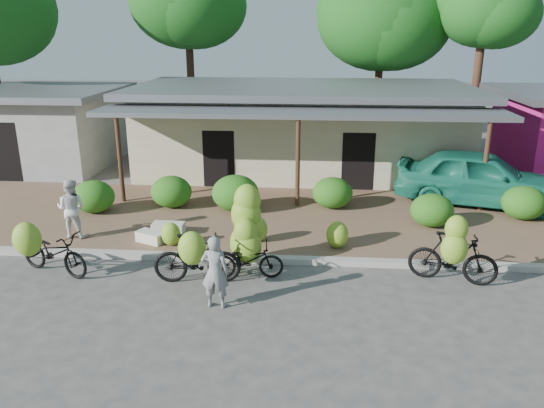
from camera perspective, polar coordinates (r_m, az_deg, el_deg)
The scene contains 25 objects.
ground at distance 11.13m, azimuth 1.63°, elevation -10.62°, with size 100.00×100.00×0.00m, color #474442.
sidewalk at distance 15.68m, azimuth 2.58°, elevation -1.61°, with size 60.00×6.00×0.12m, color brown.
curb at distance 12.89m, azimuth 2.09°, elevation -6.05°, with size 60.00×0.25×0.15m, color #A8A399.
shop_main at distance 21.00m, azimuth 3.23°, elevation 8.17°, with size 13.00×8.50×3.35m.
shop_grey at distance 23.99m, azimuth -24.32°, elevation 7.61°, with size 7.00×6.00×3.15m.
tree_center_right at distance 26.52m, azimuth 11.33°, elevation 19.25°, with size 6.06×6.01×8.31m.
tree_near_right at distance 25.32m, azimuth 21.45°, elevation 19.11°, with size 4.15×3.95×7.85m.
hedge_0 at distance 16.79m, azimuth -18.64°, elevation 0.76°, with size 1.26×1.13×0.98m, color #225714.
hedge_1 at distance 16.69m, azimuth -10.78°, elevation 1.32°, with size 1.27×1.14×0.99m, color #225714.
hedge_2 at distance 16.06m, azimuth -3.95°, elevation 1.17°, with size 1.42×1.28×1.11m, color #225714.
hedge_3 at distance 16.43m, azimuth 6.53°, elevation 1.21°, with size 1.23×1.11×0.96m, color #225714.
hedge_4 at distance 15.43m, azimuth 16.83°, elevation -0.65°, with size 1.20×1.08×0.93m, color #225714.
hedge_5 at distance 16.98m, azimuth 25.45°, elevation 0.11°, with size 1.25×1.13×0.98m, color #225714.
bike_far_left at distance 13.10m, azimuth -22.77°, elevation -4.64°, with size 2.06×1.53×1.46m.
bike_left at distance 11.73m, azimuth -8.13°, elevation -5.67°, with size 1.97×1.25×1.46m.
bike_center at distance 12.17m, azimuth -2.70°, elevation -3.70°, with size 1.68×1.22×2.06m.
bike_right at distance 12.27m, azimuth 18.93°, elevation -5.18°, with size 2.00×1.38×1.77m.
loose_banana_a at distance 13.75m, azimuth -10.82°, elevation -3.19°, with size 0.49×0.42×0.61m, color #73B42D.
loose_banana_b at distance 13.75m, azimuth -1.62°, elevation -2.70°, with size 0.55×0.47×0.68m, color #73B42D.
loose_banana_c at distance 13.45m, azimuth 7.04°, elevation -3.30°, with size 0.56×0.47×0.70m, color #73B42D.
sack_near at distance 14.61m, azimuth -11.09°, elevation -2.57°, with size 0.85×0.40×0.30m, color silver.
sack_far at distance 14.14m, azimuth -12.88°, elevation -3.46°, with size 0.75×0.38×0.28m, color silver.
vendor at distance 10.72m, azimuth -6.16°, elevation -7.29°, with size 0.56×0.37×1.55m, color gray.
bystander at distance 14.88m, azimuth -20.77°, elevation -0.44°, with size 0.77×0.60×1.59m, color silver.
teal_van at distance 17.80m, azimuth 21.43°, elevation 2.66°, with size 2.04×5.08×1.73m, color #19745B.
Camera 1 is at (0.46, -9.75, 5.36)m, focal length 35.00 mm.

